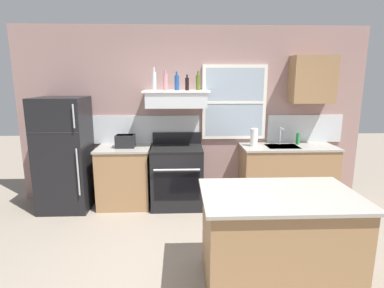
{
  "coord_description": "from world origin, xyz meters",
  "views": [
    {
      "loc": [
        -0.2,
        -2.64,
        1.91
      ],
      "look_at": [
        -0.05,
        1.2,
        1.1
      ],
      "focal_mm": 28.93,
      "sensor_mm": 36.0,
      "label": 1
    }
  ],
  "objects": [
    {
      "name": "upper_cabinet_right",
      "position": [
        1.8,
        2.04,
        1.9
      ],
      "size": [
        0.64,
        0.32,
        0.7
      ],
      "color": "#9E754C"
    },
    {
      "name": "toaster",
      "position": [
        -1.01,
        1.9,
        1.01
      ],
      "size": [
        0.3,
        0.2,
        0.19
      ],
      "color": "black",
      "rests_on": "counter_left_of_stove"
    },
    {
      "name": "dish_soap_bottle",
      "position": [
        1.63,
        2.0,
        1.0
      ],
      "size": [
        0.06,
        0.06,
        0.18
      ],
      "primitive_type": "cylinder",
      "color": "#268C3F",
      "rests_on": "counter_right_with_sink"
    },
    {
      "name": "back_wall",
      "position": [
        0.03,
        2.23,
        1.35
      ],
      "size": [
        5.4,
        0.11,
        2.7
      ],
      "color": "gray",
      "rests_on": "ground_plane"
    },
    {
      "name": "counter_left_of_stove",
      "position": [
        -1.05,
        1.9,
        0.46
      ],
      "size": [
        0.79,
        0.63,
        0.91
      ],
      "color": "#9E754C",
      "rests_on": "ground_plane"
    },
    {
      "name": "kitchen_island",
      "position": [
        0.69,
        -0.07,
        0.46
      ],
      "size": [
        1.4,
        0.9,
        0.91
      ],
      "color": "#9E754C",
      "rests_on": "ground_plane"
    },
    {
      "name": "paper_towel_roll",
      "position": [
        0.92,
        1.9,
        1.04
      ],
      "size": [
        0.11,
        0.11,
        0.27
      ],
      "primitive_type": "cylinder",
      "color": "white",
      "rests_on": "counter_right_with_sink"
    },
    {
      "name": "bottle_balsamic_dark",
      "position": [
        -0.09,
        1.92,
        1.84
      ],
      "size": [
        0.06,
        0.06,
        0.23
      ],
      "color": "black",
      "rests_on": "range_hood_shelf"
    },
    {
      "name": "ground_plane",
      "position": [
        0.0,
        0.0,
        0.0
      ],
      "size": [
        16.0,
        16.0,
        0.0
      ],
      "primitive_type": "plane",
      "color": "gray"
    },
    {
      "name": "sink_faucet",
      "position": [
        1.35,
        2.0,
        1.08
      ],
      "size": [
        0.03,
        0.17,
        0.28
      ],
      "color": "silver",
      "rests_on": "counter_right_with_sink"
    },
    {
      "name": "bottle_olive_oil_square",
      "position": [
        0.07,
        2.0,
        1.86
      ],
      "size": [
        0.06,
        0.06,
        0.28
      ],
      "color": "#4C601E",
      "rests_on": "range_hood_shelf"
    },
    {
      "name": "stove_range",
      "position": [
        -0.25,
        1.86,
        0.46
      ],
      "size": [
        0.76,
        0.69,
        1.09
      ],
      "color": "black",
      "rests_on": "ground_plane"
    },
    {
      "name": "counter_right_with_sink",
      "position": [
        1.45,
        1.9,
        0.46
      ],
      "size": [
        1.43,
        0.63,
        0.91
      ],
      "color": "#9E754C",
      "rests_on": "ground_plane"
    },
    {
      "name": "range_hood_shelf",
      "position": [
        -0.25,
        1.96,
        1.62
      ],
      "size": [
        0.96,
        0.52,
        0.24
      ],
      "color": "silver"
    },
    {
      "name": "bottle_blue_liqueur",
      "position": [
        -0.24,
        1.98,
        1.86
      ],
      "size": [
        0.07,
        0.07,
        0.27
      ],
      "color": "#1E478C",
      "rests_on": "range_hood_shelf"
    },
    {
      "name": "refrigerator",
      "position": [
        -1.9,
        1.84,
        0.83
      ],
      "size": [
        0.7,
        0.72,
        1.66
      ],
      "color": "black",
      "rests_on": "ground_plane"
    },
    {
      "name": "bottle_clear_tall",
      "position": [
        -0.57,
        1.99,
        1.89
      ],
      "size": [
        0.06,
        0.06,
        0.33
      ],
      "color": "silver",
      "rests_on": "range_hood_shelf"
    },
    {
      "name": "bottle_rose_pink",
      "position": [
        -0.41,
        1.9,
        1.87
      ],
      "size": [
        0.07,
        0.07,
        0.3
      ],
      "color": "#C67F84",
      "rests_on": "range_hood_shelf"
    }
  ]
}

